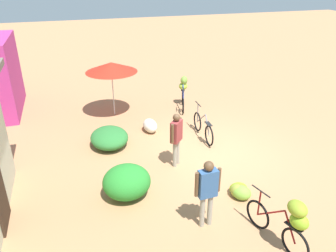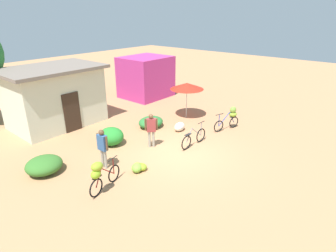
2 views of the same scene
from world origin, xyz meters
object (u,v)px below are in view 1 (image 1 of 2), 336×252
produce_sack (150,126)px  person_vendor (176,135)px  market_umbrella (111,67)px  person_bystander (207,188)px  bicycle_near_pile (203,127)px  banana_pile_on_ground (240,191)px  bicycle_leftmost (289,220)px  bicycle_center_loaded (183,90)px

produce_sack → person_vendor: (-2.28, -0.18, 0.74)m
market_umbrella → person_vendor: size_ratio=1.28×
market_umbrella → person_bystander: (-6.64, -0.94, -0.86)m
person_bystander → market_umbrella: bearing=8.1°
market_umbrella → person_vendor: 4.35m
bicycle_near_pile → banana_pile_on_ground: (-3.19, 0.35, -0.21)m
market_umbrella → produce_sack: 2.62m
bicycle_leftmost → person_bystander: (1.08, 1.24, 0.26)m
market_umbrella → bicycle_center_loaded: 3.02m
bicycle_near_pile → person_bystander: person_bystander is taller
banana_pile_on_ground → person_bystander: size_ratio=0.46×
market_umbrella → bicycle_near_pile: size_ratio=1.16×
market_umbrella → person_bystander: 6.76m
bicycle_near_pile → produce_sack: 1.81m
banana_pile_on_ground → produce_sack: size_ratio=1.06×
market_umbrella → banana_pile_on_ground: size_ratio=2.73×
bicycle_near_pile → produce_sack: size_ratio=2.50×
banana_pile_on_ground → person_bystander: 1.60m
bicycle_near_pile → produce_sack: bicycle_near_pile is taller
produce_sack → person_vendor: person_vendor is taller
market_umbrella → bicycle_center_loaded: (0.05, -2.79, -1.16)m
person_bystander → bicycle_leftmost: bearing=-131.2°
bicycle_near_pile → person_vendor: (-1.35, 1.38, 0.60)m
person_vendor → person_bystander: size_ratio=0.98×
person_bystander → banana_pile_on_ground: bearing=-60.1°
person_bystander → produce_sack: bearing=0.1°
bicycle_leftmost → person_bystander: size_ratio=0.99×
market_umbrella → produce_sack: (-1.83, -0.93, -1.63)m
market_umbrella → produce_sack: market_umbrella is taller
bicycle_center_loaded → produce_sack: 2.69m
banana_pile_on_ground → person_bystander: bearing=119.9°
market_umbrella → banana_pile_on_ground: 6.54m
bicycle_near_pile → person_bystander: (-3.87, 1.54, 0.62)m
market_umbrella → bicycle_near_pile: market_umbrella is taller
banana_pile_on_ground → bicycle_center_loaded: bearing=-6.2°
market_umbrella → banana_pile_on_ground: market_umbrella is taller
bicycle_near_pile → banana_pile_on_ground: size_ratio=2.35×
banana_pile_on_ground → person_vendor: 2.25m
produce_sack → person_bystander: (-4.80, -0.01, 0.77)m
person_vendor → bicycle_near_pile: bearing=-45.6°
bicycle_center_loaded → person_bystander: size_ratio=0.98×
produce_sack → bicycle_center_loaded: bearing=-44.6°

